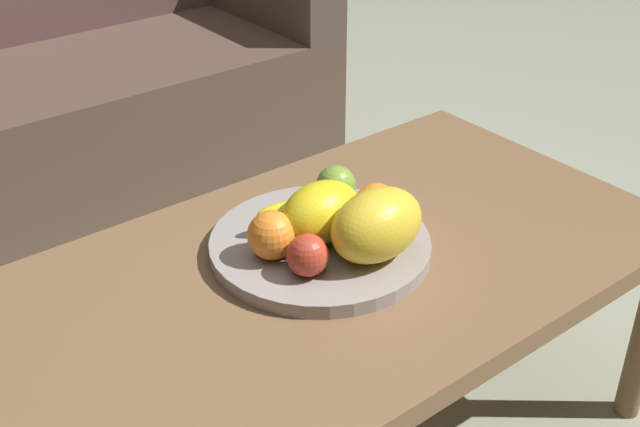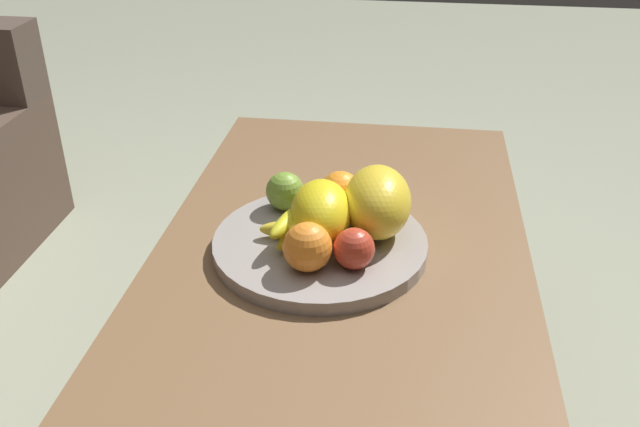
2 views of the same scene
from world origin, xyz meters
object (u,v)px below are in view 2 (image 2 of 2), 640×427
(orange_left, at_px, (307,247))
(apple_left, at_px, (354,249))
(melon_large_front, at_px, (321,213))
(banana_bunch, at_px, (300,225))
(fruit_bowl, at_px, (320,245))
(melon_smaller_beside, at_px, (377,202))
(coffee_table, at_px, (337,290))
(apple_front, at_px, (285,191))
(orange_front, at_px, (340,192))

(orange_left, bearing_deg, apple_left, -78.12)
(melon_large_front, relative_size, orange_left, 1.89)
(orange_left, xyz_separation_m, banana_bunch, (0.09, 0.03, -0.01))
(fruit_bowl, distance_m, apple_left, 0.11)
(melon_smaller_beside, bearing_deg, coffee_table, 146.98)
(apple_left, bearing_deg, apple_front, 39.55)
(fruit_bowl, relative_size, melon_large_front, 2.46)
(orange_left, xyz_separation_m, apple_front, (0.19, 0.07, -0.00))
(fruit_bowl, relative_size, banana_bunch, 2.35)
(apple_left, bearing_deg, orange_left, 101.88)
(coffee_table, distance_m, orange_left, 0.13)
(melon_large_front, bearing_deg, melon_smaller_beside, -66.63)
(fruit_bowl, height_order, melon_large_front, melon_large_front)
(melon_smaller_beside, distance_m, orange_front, 0.10)
(apple_left, xyz_separation_m, banana_bunch, (0.07, 0.10, -0.01))
(apple_left, bearing_deg, banana_bunch, 54.45)
(orange_front, relative_size, apple_left, 1.13)
(orange_front, xyz_separation_m, apple_left, (-0.18, -0.04, -0.00))
(coffee_table, distance_m, fruit_bowl, 0.08)
(melon_large_front, bearing_deg, banana_bunch, 99.84)
(melon_smaller_beside, distance_m, apple_left, 0.12)
(melon_large_front, height_order, apple_front, melon_large_front)
(fruit_bowl, xyz_separation_m, melon_smaller_beside, (0.04, -0.09, 0.07))
(apple_front, bearing_deg, apple_left, -140.45)
(coffee_table, distance_m, orange_front, 0.19)
(orange_front, height_order, banana_bunch, orange_front)
(apple_front, bearing_deg, banana_bunch, -156.42)
(fruit_bowl, xyz_separation_m, banana_bunch, (-0.01, 0.03, 0.04))
(melon_large_front, relative_size, apple_front, 2.13)
(orange_front, height_order, apple_front, orange_front)
(orange_left, distance_m, apple_front, 0.20)
(fruit_bowl, height_order, banana_bunch, banana_bunch)
(apple_left, bearing_deg, melon_large_front, 39.94)
(fruit_bowl, height_order, orange_left, orange_left)
(fruit_bowl, distance_m, melon_large_front, 0.06)
(melon_smaller_beside, xyz_separation_m, orange_front, (0.06, 0.07, -0.02))
(fruit_bowl, xyz_separation_m, melon_large_front, (0.00, -0.00, 0.06))
(melon_smaller_beside, bearing_deg, orange_left, 142.47)
(melon_smaller_beside, height_order, apple_front, melon_smaller_beside)
(coffee_table, bearing_deg, fruit_bowl, 36.27)
(fruit_bowl, height_order, apple_left, apple_left)
(apple_front, distance_m, banana_bunch, 0.11)
(melon_large_front, bearing_deg, coffee_table, -144.82)
(orange_left, bearing_deg, apple_front, 20.59)
(coffee_table, distance_m, apple_front, 0.22)
(coffee_table, distance_m, melon_smaller_beside, 0.17)
(coffee_table, bearing_deg, melon_smaller_beside, -33.02)
(melon_smaller_beside, distance_m, banana_bunch, 0.14)
(melon_large_front, distance_m, orange_left, 0.09)
(orange_left, xyz_separation_m, apple_left, (0.02, -0.07, -0.01))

